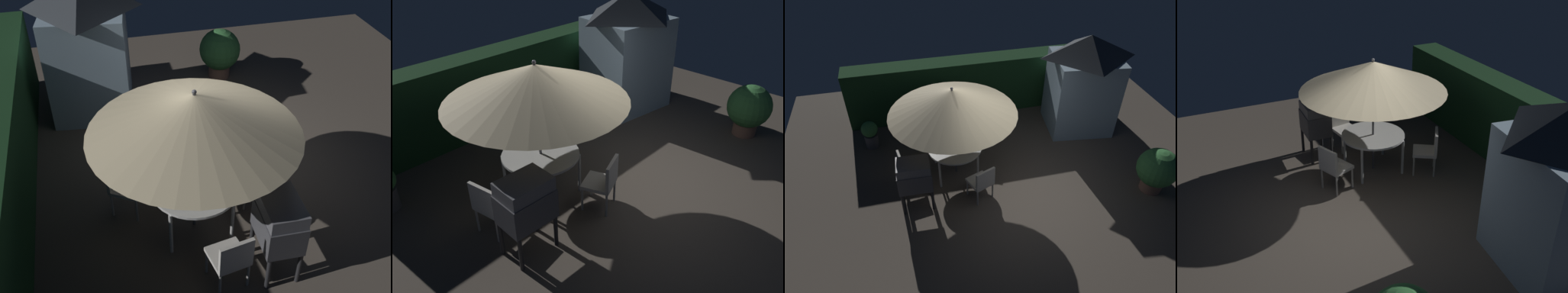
# 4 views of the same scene
# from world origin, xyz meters

# --- Properties ---
(ground_plane) EXTENTS (11.00, 11.00, 0.00)m
(ground_plane) POSITION_xyz_m (0.00, 0.00, 0.00)
(ground_plane) COLOR brown
(hedge_backdrop) EXTENTS (7.39, 0.66, 1.62)m
(hedge_backdrop) POSITION_xyz_m (0.00, 3.50, 0.81)
(hedge_backdrop) COLOR #193D1E
(hedge_backdrop) RESTS_ON ground
(garden_shed) EXTENTS (1.92, 1.74, 2.62)m
(garden_shed) POSITION_xyz_m (2.46, 2.02, 1.33)
(garden_shed) COLOR #9EBCD1
(garden_shed) RESTS_ON ground
(patio_table) EXTENTS (1.24, 1.24, 0.77)m
(patio_table) POSITION_xyz_m (-1.18, 0.87, 0.71)
(patio_table) COLOR white
(patio_table) RESTS_ON ground
(patio_umbrella) EXTENTS (2.77, 2.77, 2.31)m
(patio_umbrella) POSITION_xyz_m (-1.18, 0.87, 1.96)
(patio_umbrella) COLOR #4C4C51
(patio_umbrella) RESTS_ON ground
(bbq_grill) EXTENTS (0.72, 0.53, 1.20)m
(bbq_grill) POSITION_xyz_m (-2.18, 0.03, 0.85)
(bbq_grill) COLOR #47474C
(bbq_grill) RESTS_ON ground
(chair_near_shed) EXTENTS (0.53, 0.53, 0.90)m
(chair_near_shed) POSITION_xyz_m (-2.32, 0.68, 0.52)
(chair_near_shed) COLOR silver
(chair_near_shed) RESTS_ON ground
(chair_far_side) EXTENTS (0.60, 0.60, 0.90)m
(chair_far_side) POSITION_xyz_m (-0.78, -0.13, 0.52)
(chair_far_side) COLOR silver
(chair_far_side) RESTS_ON ground
(chair_toward_hedge) EXTENTS (0.64, 0.64, 0.90)m
(chair_toward_hedge) POSITION_xyz_m (-0.60, 1.82, 0.52)
(chair_toward_hedge) COLOR silver
(chair_toward_hedge) RESTS_ON ground
(potted_plant_by_grill) EXTENTS (0.88, 0.88, 1.08)m
(potted_plant_by_grill) POSITION_xyz_m (3.03, -0.74, 0.60)
(potted_plant_by_grill) COLOR #936651
(potted_plant_by_grill) RESTS_ON ground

